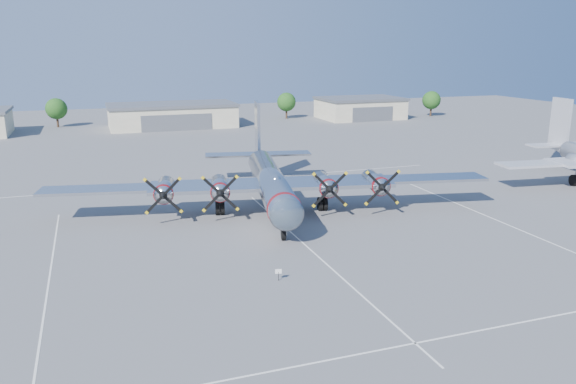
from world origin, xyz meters
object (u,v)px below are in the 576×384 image
object	(u,v)px
main_bomber_b29	(270,207)
tree_east	(286,102)
tree_west	(56,109)
info_placard	(278,273)
hangar_center	(172,115)
hangar_east	(360,108)
tree_far_east	(431,100)

from	to	relation	value
main_bomber_b29	tree_east	bearing A→B (deg)	80.48
tree_west	info_placard	xyz separation A→B (m)	(20.06, -100.01, -3.54)
main_bomber_b29	info_placard	world-z (taller)	main_bomber_b29
hangar_center	hangar_east	world-z (taller)	same
tree_west	info_placard	bearing A→B (deg)	-78.66
tree_far_east	hangar_center	bearing A→B (deg)	178.35
tree_east	tree_far_east	xyz separation A→B (m)	(38.00, -8.00, 0.00)
hangar_center	info_placard	world-z (taller)	hangar_center
info_placard	hangar_center	bearing A→B (deg)	99.38
hangar_center	main_bomber_b29	world-z (taller)	hangar_center
info_placard	tree_east	bearing A→B (deg)	82.84
main_bomber_b29	info_placard	xyz separation A→B (m)	(-5.69, -20.17, 0.68)
hangar_east	tree_far_east	size ratio (longest dim) A/B	3.10
main_bomber_b29	hangar_center	bearing A→B (deg)	101.68
tree_west	tree_east	xyz separation A→B (m)	(55.00, -2.00, 0.00)
hangar_center	tree_east	size ratio (longest dim) A/B	4.31
hangar_east	tree_far_east	xyz separation A→B (m)	(20.00, -1.96, 1.51)
hangar_east	main_bomber_b29	xyz separation A→B (m)	(-47.25, -71.81, -2.71)
main_bomber_b29	hangar_east	bearing A→B (deg)	67.73
tree_east	info_placard	bearing A→B (deg)	-109.62
hangar_east	main_bomber_b29	distance (m)	86.00
tree_west	main_bomber_b29	xyz separation A→B (m)	(25.75, -79.84, -4.22)
tree_far_east	hangar_east	bearing A→B (deg)	174.39
hangar_east	main_bomber_b29	size ratio (longest dim) A/B	0.42
hangar_east	tree_west	xyz separation A→B (m)	(-73.00, 8.04, 1.51)
hangar_center	main_bomber_b29	distance (m)	71.86
tree_west	tree_far_east	world-z (taller)	same
hangar_east	info_placard	world-z (taller)	hangar_east
tree_west	tree_east	size ratio (longest dim) A/B	1.00
hangar_east	tree_west	size ratio (longest dim) A/B	3.10
tree_west	main_bomber_b29	bearing A→B (deg)	-72.13
tree_far_east	main_bomber_b29	bearing A→B (deg)	-133.92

